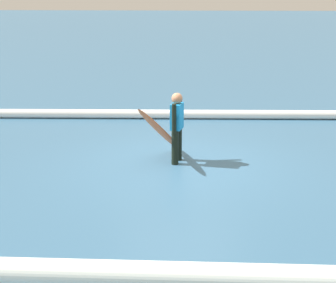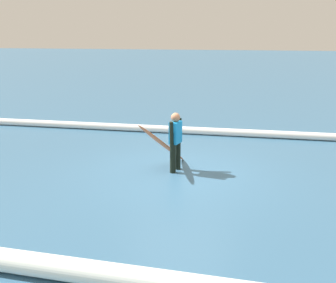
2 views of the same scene
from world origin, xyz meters
The scene contains 5 objects.
ground_plane centered at (0.00, 0.00, 0.00)m, with size 170.37×170.37×0.00m, color #345E7F.
surfer centered at (0.11, -0.10, 0.81)m, with size 0.27×0.60×1.44m.
surfboard centered at (0.44, -0.18, 0.64)m, with size 0.93×1.74×1.31m.
wave_crest_foreground centered at (1.73, -3.73, 0.12)m, with size 0.25×0.25×21.36m, color white.
wave_crest_midground centered at (-0.72, 4.47, 0.16)m, with size 0.33×0.33×19.55m, color white.
Camera 2 is at (-1.85, 8.54, 3.17)m, focal length 41.10 mm.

